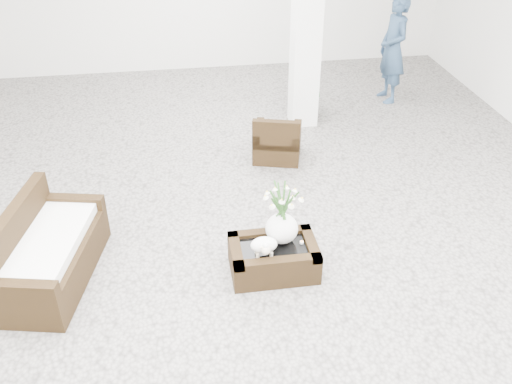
{
  "coord_description": "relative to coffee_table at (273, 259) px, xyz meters",
  "views": [
    {
      "loc": [
        -0.79,
        -5.18,
        3.94
      ],
      "look_at": [
        0.0,
        -0.1,
        0.62
      ],
      "focal_mm": 39.38,
      "sensor_mm": 36.0,
      "label": 1
    }
  ],
  "objects": [
    {
      "name": "shopper",
      "position": [
        2.76,
        4.14,
        0.74
      ],
      "size": [
        0.48,
        0.69,
        1.8
      ],
      "primitive_type": "imported",
      "rotation": [
        0.0,
        0.0,
        -1.49
      ],
      "color": "navy",
      "rests_on": "ground"
    },
    {
      "name": "coffee_table",
      "position": [
        0.0,
        0.0,
        0.0
      ],
      "size": [
        0.9,
        0.6,
        0.31
      ],
      "primitive_type": "cube",
      "color": "#30200E",
      "rests_on": "ground"
    },
    {
      "name": "loveseat",
      "position": [
        -2.27,
        0.25,
        0.25
      ],
      "size": [
        1.05,
        1.65,
        0.82
      ],
      "primitive_type": "cube",
      "rotation": [
        0.0,
        0.0,
        1.35
      ],
      "color": "#30200E",
      "rests_on": "ground"
    },
    {
      "name": "ground",
      "position": [
        -0.09,
        0.7,
        -0.16
      ],
      "size": [
        11.0,
        11.0,
        0.0
      ],
      "primitive_type": "plane",
      "color": "gray",
      "rests_on": "ground"
    },
    {
      "name": "topiary",
      "position": [
        1.16,
        3.83,
        0.61
      ],
      "size": [
        0.41,
        0.41,
        1.53
      ],
      "primitive_type": null,
      "color": "#154217",
      "rests_on": "ground"
    },
    {
      "name": "sheep_figurine",
      "position": [
        -0.12,
        -0.1,
        0.26
      ],
      "size": [
        0.28,
        0.23,
        0.21
      ],
      "primitive_type": "ellipsoid",
      "color": "white",
      "rests_on": "coffee_table"
    },
    {
      "name": "column",
      "position": [
        1.11,
        3.5,
        1.59
      ],
      "size": [
        0.4,
        0.4,
        3.5
      ],
      "primitive_type": "cube",
      "color": "white",
      "rests_on": "ground"
    },
    {
      "name": "tealight",
      "position": [
        0.3,
        0.02,
        0.17
      ],
      "size": [
        0.04,
        0.04,
        0.03
      ],
      "primitive_type": "cylinder",
      "color": "white",
      "rests_on": "coffee_table"
    },
    {
      "name": "armchair",
      "position": [
        0.5,
        2.43,
        0.19
      ],
      "size": [
        0.78,
        0.77,
        0.69
      ],
      "primitive_type": "cube",
      "rotation": [
        0.0,
        0.0,
        2.87
      ],
      "color": "#30200E",
      "rests_on": "ground"
    },
    {
      "name": "planter_narcissus",
      "position": [
        0.1,
        0.1,
        0.56
      ],
      "size": [
        0.44,
        0.44,
        0.8
      ],
      "primitive_type": null,
      "color": "white",
      "rests_on": "coffee_table"
    }
  ]
}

